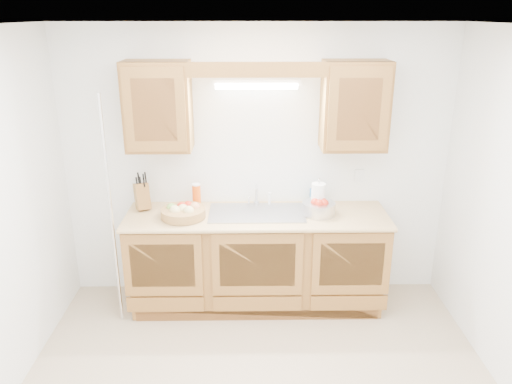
{
  "coord_description": "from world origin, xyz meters",
  "views": [
    {
      "loc": [
        -0.07,
        -2.87,
        2.57
      ],
      "look_at": [
        -0.01,
        0.85,
        1.23
      ],
      "focal_mm": 35.0,
      "sensor_mm": 36.0,
      "label": 1
    }
  ],
  "objects_px": {
    "knife_block": "(142,196)",
    "paper_towel": "(318,198)",
    "fruit_basket": "(183,212)",
    "apple_bowl": "(319,207)"
  },
  "relations": [
    {
      "from": "fruit_basket",
      "to": "knife_block",
      "type": "relative_size",
      "value": 1.33
    },
    {
      "from": "knife_block",
      "to": "paper_towel",
      "type": "distance_m",
      "value": 1.57
    },
    {
      "from": "fruit_basket",
      "to": "apple_bowl",
      "type": "xyz_separation_m",
      "value": [
        1.18,
        0.05,
        0.01
      ]
    },
    {
      "from": "fruit_basket",
      "to": "paper_towel",
      "type": "relative_size",
      "value": 1.44
    },
    {
      "from": "fruit_basket",
      "to": "knife_block",
      "type": "height_order",
      "value": "knife_block"
    },
    {
      "from": "paper_towel",
      "to": "apple_bowl",
      "type": "height_order",
      "value": "paper_towel"
    },
    {
      "from": "fruit_basket",
      "to": "apple_bowl",
      "type": "relative_size",
      "value": 1.36
    },
    {
      "from": "fruit_basket",
      "to": "apple_bowl",
      "type": "bearing_deg",
      "value": 2.36
    },
    {
      "from": "fruit_basket",
      "to": "knife_block",
      "type": "xyz_separation_m",
      "value": [
        -0.39,
        0.21,
        0.07
      ]
    },
    {
      "from": "paper_towel",
      "to": "apple_bowl",
      "type": "distance_m",
      "value": 0.09
    }
  ]
}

